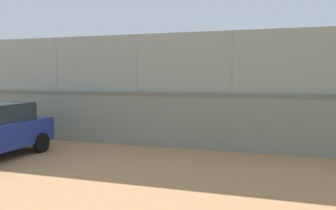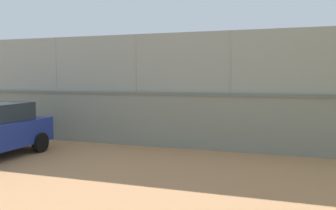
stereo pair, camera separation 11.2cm
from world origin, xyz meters
name	(u,v)px [view 1 (the left image)]	position (x,y,z in m)	size (l,w,h in m)	color
ground_plane	(155,109)	(0.00, 0.00, 0.00)	(260.00, 260.00, 0.00)	tan
perimeter_wall	(96,117)	(-2.46, 13.65, 0.94)	(30.50, 1.32, 1.86)	gray
fence_panel_on_wall	(95,64)	(-2.46, 13.65, 2.88)	(29.95, 0.96, 2.02)	gray
player_near_wall_returning	(171,106)	(-3.49, 7.38, 0.86)	(0.69, 1.22, 1.47)	#B2B2B2
player_at_service_line	(213,104)	(-5.49, 6.27, 0.94)	(1.05, 0.74, 1.60)	navy
sports_ball	(185,110)	(-4.73, 9.27, 0.85)	(0.22, 0.22, 0.22)	#3399D8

